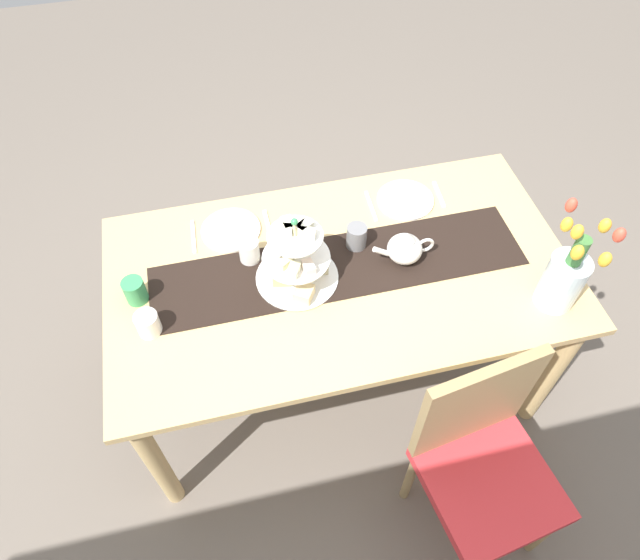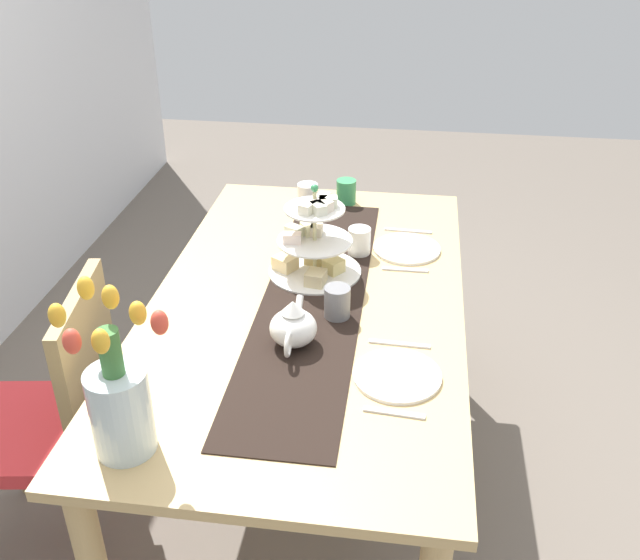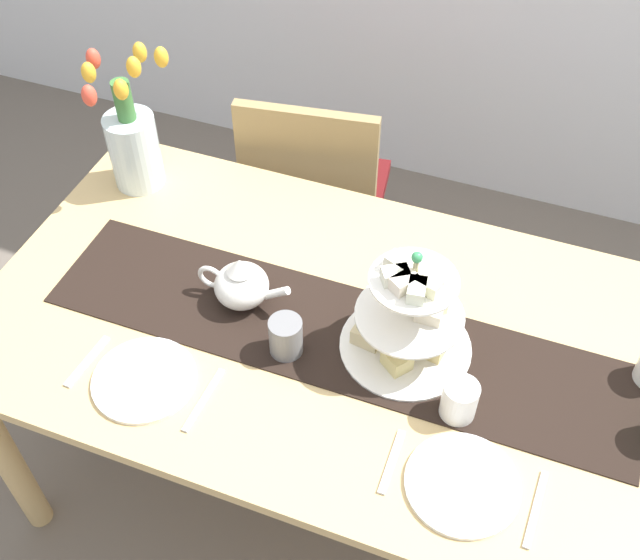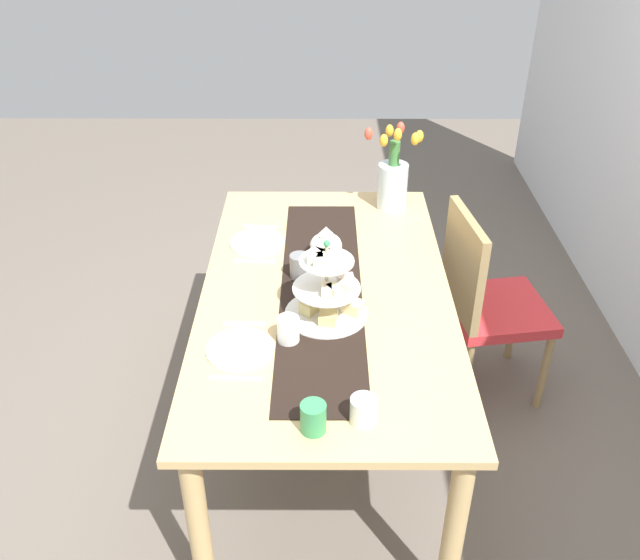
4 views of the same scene
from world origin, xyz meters
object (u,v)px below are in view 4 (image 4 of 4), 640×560
at_px(dinner_plate_right, 240,349).
at_px(cream_jug, 363,410).
at_px(fork_left, 260,227).
at_px(knife_left, 254,261).
at_px(mug_grey, 300,266).
at_px(tiered_cake_stand, 328,292).
at_px(dining_table, 326,312).
at_px(mug_orange, 313,418).
at_px(fork_right, 244,324).
at_px(dinner_plate_left, 257,243).
at_px(chair_left, 484,298).
at_px(knife_right, 235,378).
at_px(teapot, 326,244).
at_px(mug_white_text, 288,330).
at_px(tulip_vase, 393,179).

bearing_deg(dinner_plate_right, cream_jug, 50.23).
bearing_deg(fork_left, cream_jug, 18.41).
height_order(knife_left, mug_grey, mug_grey).
bearing_deg(tiered_cake_stand, knife_left, -141.03).
relative_size(dining_table, mug_orange, 17.92).
relative_size(dinner_plate_right, fork_right, 1.53).
distance_m(dinner_plate_left, mug_orange, 1.11).
height_order(fork_right, mug_grey, mug_grey).
distance_m(fork_left, fork_right, 0.71).
bearing_deg(chair_left, fork_left, -99.75).
xyz_separation_m(fork_left, knife_left, (0.29, 0.00, 0.00)).
bearing_deg(knife_left, dinner_plate_left, 180.00).
height_order(tiered_cake_stand, dinner_plate_left, tiered_cake_stand).
bearing_deg(cream_jug, knife_right, -114.94).
distance_m(cream_jug, mug_orange, 0.15).
distance_m(tiered_cake_stand, dinner_plate_left, 0.60).
xyz_separation_m(dinner_plate_left, mug_grey, (0.26, 0.19, 0.05)).
bearing_deg(dinner_plate_left, mug_orange, 13.03).
relative_size(teapot, mug_white_text, 2.51).
distance_m(dining_table, dinner_plate_left, 0.47).
distance_m(teapot, mug_white_text, 0.57).
relative_size(dining_table, teapot, 7.14).
xyz_separation_m(fork_right, knife_right, (0.29, 0.00, 0.00)).
relative_size(fork_left, dinner_plate_right, 0.65).
bearing_deg(dinner_plate_right, fork_left, 180.00).
distance_m(cream_jug, dinner_plate_left, 1.11).
bearing_deg(knife_right, mug_orange, 48.64).
bearing_deg(chair_left, mug_white_text, -52.42).
bearing_deg(teapot, knife_right, -21.03).
xyz_separation_m(knife_left, mug_grey, (0.12, 0.19, 0.05)).
xyz_separation_m(cream_jug, mug_orange, (0.04, -0.15, 0.01)).
xyz_separation_m(tulip_vase, mug_orange, (1.42, -0.34, -0.09)).
relative_size(tiered_cake_stand, knife_left, 1.79).
height_order(chair_left, mug_grey, chair_left).
distance_m(knife_right, mug_orange, 0.33).
xyz_separation_m(dinner_plate_left, mug_orange, (1.08, 0.25, 0.04)).
bearing_deg(dinner_plate_left, knife_left, 0.00).
bearing_deg(dinner_plate_left, knife_right, 0.00).
bearing_deg(knife_right, dinner_plate_left, 180.00).
height_order(tulip_vase, cream_jug, tulip_vase).
distance_m(fork_left, mug_orange, 1.25).
height_order(chair_left, mug_orange, chair_left).
height_order(chair_left, teapot, chair_left).
bearing_deg(cream_jug, knife_left, -156.22).
bearing_deg(fork_left, mug_grey, 24.74).
relative_size(chair_left, dinner_plate_left, 3.96).
bearing_deg(knife_left, knife_right, 0.00).
bearing_deg(fork_left, mug_orange, 11.53).
relative_size(tulip_vase, fork_right, 2.65).
bearing_deg(tulip_vase, chair_left, 46.85).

